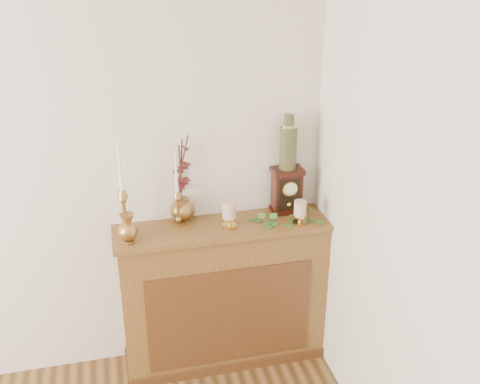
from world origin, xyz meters
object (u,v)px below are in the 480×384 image
object	(u,v)px
candlestick_center	(178,203)
bud_vase	(128,229)
ginger_jar	(182,180)
ceramic_vase	(288,145)
mantel_clock	(287,191)
candlestick_left	(124,205)

from	to	relation	value
candlestick_center	bud_vase	bearing A→B (deg)	-152.76
candlestick_center	ginger_jar	xyz separation A→B (m)	(0.04, 0.09, 0.10)
candlestick_center	ceramic_vase	bearing A→B (deg)	2.37
candlestick_center	ginger_jar	bearing A→B (deg)	65.17
bud_vase	ceramic_vase	world-z (taller)	ceramic_vase
candlestick_center	mantel_clock	xyz separation A→B (m)	(0.64, 0.02, -0.01)
mantel_clock	ceramic_vase	world-z (taller)	ceramic_vase
candlestick_left	bud_vase	distance (m)	0.14
candlestick_center	ceramic_vase	world-z (taller)	ceramic_vase
bud_vase	ceramic_vase	xyz separation A→B (m)	(0.93, 0.17, 0.33)
bud_vase	ceramic_vase	size ratio (longest dim) A/B	0.53
mantel_clock	bud_vase	bearing A→B (deg)	-169.31
ceramic_vase	candlestick_center	bearing A→B (deg)	-177.63
candlestick_left	candlestick_center	xyz separation A→B (m)	(0.29, 0.04, -0.04)
candlestick_left	candlestick_center	distance (m)	0.30
ginger_jar	mantel_clock	size ratio (longest dim) A/B	1.92
candlestick_center	mantel_clock	size ratio (longest dim) A/B	1.56
candlestick_left	bud_vase	xyz separation A→B (m)	(0.01, -0.11, -0.09)
ceramic_vase	mantel_clock	bearing A→B (deg)	-90.25
candlestick_center	mantel_clock	distance (m)	0.64
candlestick_left	mantel_clock	bearing A→B (deg)	4.02
candlestick_left	ceramic_vase	bearing A→B (deg)	4.17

